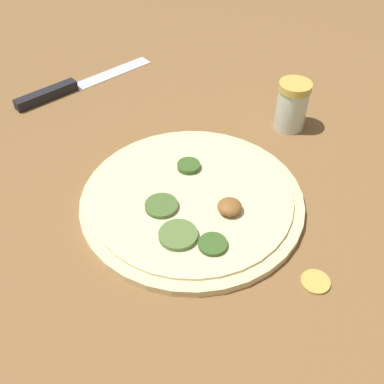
# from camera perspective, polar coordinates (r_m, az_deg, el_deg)

# --- Properties ---
(ground_plane) EXTENTS (3.00, 3.00, 0.00)m
(ground_plane) POSITION_cam_1_polar(r_m,az_deg,el_deg) (0.62, 0.00, -1.39)
(ground_plane) COLOR brown
(pizza) EXTENTS (0.30, 0.30, 0.03)m
(pizza) POSITION_cam_1_polar(r_m,az_deg,el_deg) (0.61, 0.02, -0.98)
(pizza) COLOR beige
(pizza) RESTS_ON ground_plane
(knife) EXTENTS (0.11, 0.28, 0.02)m
(knife) POSITION_cam_1_polar(r_m,az_deg,el_deg) (0.87, -16.07, 12.42)
(knife) COLOR silver
(knife) RESTS_ON ground_plane
(spice_jar) EXTENTS (0.05, 0.05, 0.08)m
(spice_jar) POSITION_cam_1_polar(r_m,az_deg,el_deg) (0.75, 12.58, 10.70)
(spice_jar) COLOR silver
(spice_jar) RESTS_ON ground_plane
(loose_cap) EXTENTS (0.03, 0.03, 0.01)m
(loose_cap) POSITION_cam_1_polar(r_m,az_deg,el_deg) (0.55, 15.44, -10.83)
(loose_cap) COLOR gold
(loose_cap) RESTS_ON ground_plane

